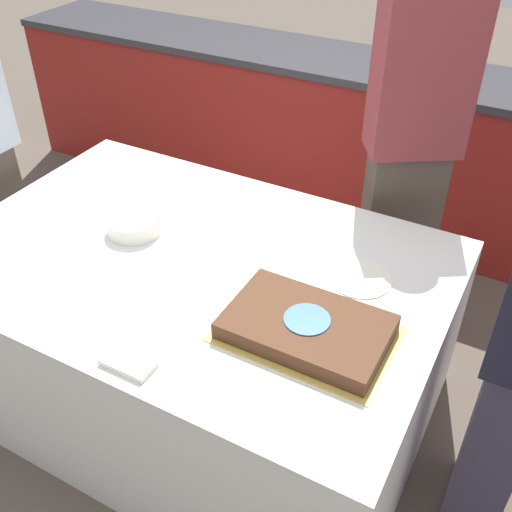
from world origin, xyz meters
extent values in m
plane|color=brown|center=(0.00, 0.00, 0.00)|extent=(14.00, 14.00, 0.00)
cube|color=maroon|center=(0.00, 1.67, 0.44)|extent=(4.40, 0.55, 0.88)
cube|color=#2D2D33|center=(0.00, 1.67, 0.90)|extent=(4.40, 0.58, 0.04)
cube|color=silver|center=(0.00, 0.00, 0.36)|extent=(1.76, 1.18, 0.73)
cube|color=gold|center=(0.51, -0.16, 0.73)|extent=(0.52, 0.34, 0.00)
cube|color=#472816|center=(0.51, -0.16, 0.76)|extent=(0.48, 0.30, 0.06)
cylinder|color=#2D5BB7|center=(0.51, -0.16, 0.79)|extent=(0.14, 0.14, 0.00)
cylinder|color=white|center=(-0.28, 0.04, 0.76)|extent=(0.20, 0.20, 0.06)
cylinder|color=white|center=(0.56, 0.17, 0.73)|extent=(0.21, 0.21, 0.00)
cube|color=white|center=(0.12, -0.51, 0.74)|extent=(0.15, 0.08, 0.02)
cube|color=#4C4238|center=(0.51, 0.81, 0.46)|extent=(0.34, 0.30, 0.91)
cube|color=brown|center=(0.51, 0.81, 1.21)|extent=(0.41, 0.36, 0.60)
cube|color=#383347|center=(1.10, 0.00, 0.42)|extent=(0.16, 0.35, 0.85)
camera|label=1|loc=(1.00, -1.36, 1.99)|focal=42.00mm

